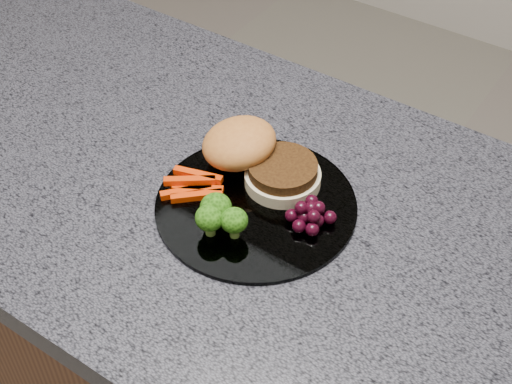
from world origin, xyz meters
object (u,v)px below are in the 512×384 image
plate (256,205)px  island_cabinet (204,359)px  grape_bunch (310,214)px  burger (254,157)px

plate → island_cabinet: bearing=177.6°
island_cabinet → grape_bunch: size_ratio=20.49×
island_cabinet → plate: bearing=-2.4°
burger → island_cabinet: bearing=-164.1°
plate → grape_bunch: size_ratio=4.44×
burger → grape_bunch: size_ratio=3.28×
island_cabinet → plate: size_ratio=4.62×
island_cabinet → plate: plate is taller
plate → grape_bunch: 0.08m
island_cabinet → grape_bunch: grape_bunch is taller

